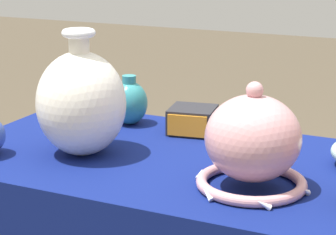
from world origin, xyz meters
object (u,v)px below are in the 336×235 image
at_px(vase_tall_bulbous, 81,102).
at_px(jar_round_teal, 129,102).
at_px(vase_dome_bell, 253,145).
at_px(mosaic_tile_box, 192,120).

bearing_deg(vase_tall_bulbous, jar_round_teal, 94.39).
relative_size(vase_dome_bell, jar_round_teal, 1.77).
relative_size(mosaic_tile_box, jar_round_teal, 1.00).
height_order(vase_tall_bulbous, jar_round_teal, vase_tall_bulbous).
height_order(vase_dome_bell, jar_round_teal, vase_dome_bell).
xyz_separation_m(vase_dome_bell, jar_round_teal, (-0.43, 0.29, -0.03)).
bearing_deg(mosaic_tile_box, jar_round_teal, 170.43).
height_order(mosaic_tile_box, jar_round_teal, jar_round_teal).
bearing_deg(vase_dome_bell, jar_round_teal, 145.76).
distance_m(vase_dome_bell, mosaic_tile_box, 0.39).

